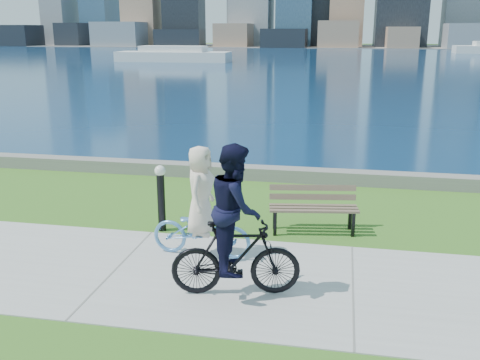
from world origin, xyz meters
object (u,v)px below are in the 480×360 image
object	(u,v)px
cyclist_woman	(201,216)
cyclist_man	(236,234)
park_bench	(313,205)
bollard_lamp	(161,194)

from	to	relation	value
cyclist_woman	cyclist_man	size ratio (longest dim) A/B	0.85
park_bench	cyclist_woman	size ratio (longest dim) A/B	0.91
park_bench	bollard_lamp	bearing A→B (deg)	-178.23
bollard_lamp	cyclist_man	distance (m)	3.19
bollard_lamp	cyclist_woman	xyz separation A→B (m)	(1.14, -1.11, -0.01)
cyclist_woman	cyclist_man	bearing A→B (deg)	-142.21
park_bench	cyclist_woman	world-z (taller)	cyclist_woman
bollard_lamp	park_bench	bearing A→B (deg)	10.63
bollard_lamp	cyclist_man	xyz separation A→B (m)	(2.04, -2.44, 0.23)
cyclist_woman	park_bench	bearing A→B (deg)	-44.87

